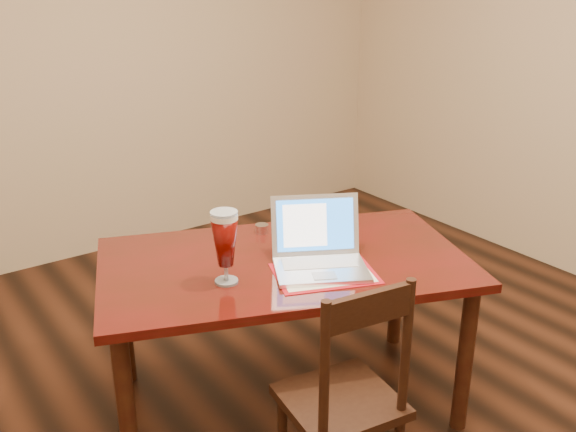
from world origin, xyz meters
TOP-DOWN VIEW (x-y plane):
  - dining_table at (0.00, 0.40)m, footprint 1.70×1.33m
  - dining_chair at (-0.14, -0.17)m, footprint 0.43×0.42m

SIDE VIEW (x-z plane):
  - dining_chair at x=-0.14m, z-range -0.03..0.88m
  - dining_table at x=0.00m, z-range 0.14..1.13m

